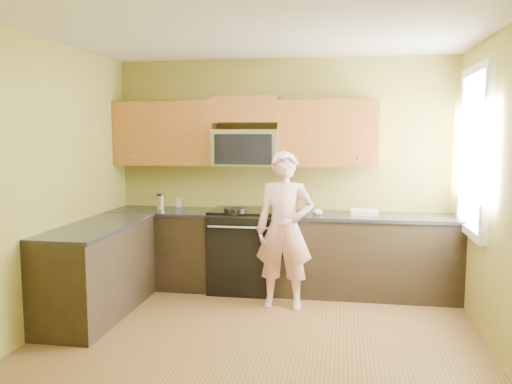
% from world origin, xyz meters
% --- Properties ---
extents(floor, '(4.00, 4.00, 0.00)m').
position_xyz_m(floor, '(0.00, 0.00, 0.00)').
color(floor, brown).
rests_on(floor, ground).
extents(ceiling, '(4.00, 4.00, 0.00)m').
position_xyz_m(ceiling, '(0.00, 0.00, 2.70)').
color(ceiling, white).
rests_on(ceiling, ground).
extents(wall_back, '(4.00, 0.00, 4.00)m').
position_xyz_m(wall_back, '(0.00, 2.00, 1.35)').
color(wall_back, olive).
rests_on(wall_back, ground).
extents(wall_front, '(4.00, 0.00, 4.00)m').
position_xyz_m(wall_front, '(0.00, -2.00, 1.35)').
color(wall_front, olive).
rests_on(wall_front, ground).
extents(wall_left, '(0.00, 4.00, 4.00)m').
position_xyz_m(wall_left, '(-2.00, 0.00, 1.35)').
color(wall_left, olive).
rests_on(wall_left, ground).
extents(cabinet_back_run, '(4.00, 0.60, 0.88)m').
position_xyz_m(cabinet_back_run, '(0.00, 1.70, 0.44)').
color(cabinet_back_run, black).
rests_on(cabinet_back_run, floor).
extents(cabinet_left_run, '(0.60, 1.60, 0.88)m').
position_xyz_m(cabinet_left_run, '(-1.70, 0.60, 0.44)').
color(cabinet_left_run, black).
rests_on(cabinet_left_run, floor).
extents(countertop_back, '(4.00, 0.62, 0.04)m').
position_xyz_m(countertop_back, '(0.00, 1.69, 0.90)').
color(countertop_back, black).
rests_on(countertop_back, cabinet_back_run).
extents(countertop_left, '(0.62, 1.60, 0.04)m').
position_xyz_m(countertop_left, '(-1.69, 0.60, 0.90)').
color(countertop_left, black).
rests_on(countertop_left, cabinet_left_run).
extents(stove, '(0.76, 0.65, 0.95)m').
position_xyz_m(stove, '(-0.40, 1.68, 0.47)').
color(stove, black).
rests_on(stove, floor).
extents(microwave, '(0.76, 0.40, 0.42)m').
position_xyz_m(microwave, '(-0.40, 1.80, 1.45)').
color(microwave, silver).
rests_on(microwave, wall_back).
extents(upper_cab_left, '(1.22, 0.33, 0.75)m').
position_xyz_m(upper_cab_left, '(-1.39, 1.83, 1.45)').
color(upper_cab_left, '#905921').
rests_on(upper_cab_left, wall_back).
extents(upper_cab_right, '(1.12, 0.33, 0.75)m').
position_xyz_m(upper_cab_right, '(0.54, 1.83, 1.45)').
color(upper_cab_right, '#905921').
rests_on(upper_cab_right, wall_back).
extents(upper_cab_over_mw, '(0.76, 0.33, 0.30)m').
position_xyz_m(upper_cab_over_mw, '(-0.40, 1.83, 2.10)').
color(upper_cab_over_mw, '#905921').
rests_on(upper_cab_over_mw, wall_back).
extents(window, '(0.06, 1.06, 1.66)m').
position_xyz_m(window, '(1.98, 1.20, 1.65)').
color(window, white).
rests_on(window, wall_right).
extents(woman, '(0.61, 0.40, 1.65)m').
position_xyz_m(woman, '(0.13, 1.15, 0.82)').
color(woman, '#FA827D').
rests_on(woman, floor).
extents(frying_pan, '(0.36, 0.49, 0.06)m').
position_xyz_m(frying_pan, '(-0.45, 1.42, 0.95)').
color(frying_pan, black).
rests_on(frying_pan, stove).
extents(butter_tub, '(0.11, 0.11, 0.08)m').
position_xyz_m(butter_tub, '(-0.00, 1.62, 0.92)').
color(butter_tub, '#FDFF43').
rests_on(butter_tub, countertop_back).
extents(toast_slice, '(0.14, 0.14, 0.01)m').
position_xyz_m(toast_slice, '(0.24, 1.58, 0.93)').
color(toast_slice, '#B27F47').
rests_on(toast_slice, countertop_back).
extents(napkin_a, '(0.13, 0.14, 0.06)m').
position_xyz_m(napkin_a, '(0.30, 1.62, 0.95)').
color(napkin_a, silver).
rests_on(napkin_a, countertop_back).
extents(napkin_b, '(0.12, 0.13, 0.07)m').
position_xyz_m(napkin_b, '(0.44, 1.61, 0.95)').
color(napkin_b, silver).
rests_on(napkin_b, countertop_back).
extents(dish_towel, '(0.30, 0.24, 0.05)m').
position_xyz_m(dish_towel, '(0.96, 1.73, 0.95)').
color(dish_towel, white).
rests_on(dish_towel, countertop_back).
extents(travel_mug, '(0.10, 0.10, 0.19)m').
position_xyz_m(travel_mug, '(-1.42, 1.69, 0.92)').
color(travel_mug, silver).
rests_on(travel_mug, countertop_back).
extents(glass_a, '(0.09, 0.09, 0.12)m').
position_xyz_m(glass_a, '(-1.26, 1.89, 0.98)').
color(glass_a, silver).
rests_on(glass_a, countertop_back).
extents(glass_b, '(0.08, 0.08, 0.12)m').
position_xyz_m(glass_b, '(-1.48, 1.87, 0.98)').
color(glass_b, silver).
rests_on(glass_b, countertop_back).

